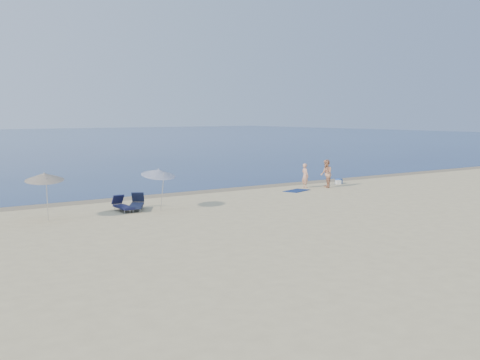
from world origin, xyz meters
name	(u,v)px	position (x,y,z in m)	size (l,w,h in m)	color
wet_sand_strip	(228,189)	(0.00, 19.40, 0.00)	(240.00, 1.60, 0.00)	#847254
person_left	(305,176)	(4.57, 17.26, 0.79)	(0.57, 0.38, 1.57)	tan
person_right	(326,174)	(5.72, 16.52, 0.91)	(0.88, 0.69, 1.81)	tan
beach_towel	(297,191)	(3.09, 16.37, 0.01)	(1.75, 0.97, 0.03)	navy
white_bag	(338,182)	(7.67, 17.38, 0.14)	(0.33, 0.28, 0.28)	silver
blue_cooler	(339,181)	(7.92, 17.60, 0.17)	(0.49, 0.35, 0.35)	#1D469E
umbrella_near	(158,172)	(-7.36, 14.59, 1.88)	(1.70, 1.73, 2.22)	silver
umbrella_far	(44,177)	(-12.83, 14.94, 1.97)	(2.23, 2.25, 2.29)	silver
lounger_left	(123,206)	(-8.93, 15.39, 0.27)	(0.62, 1.72, 0.75)	#141739
lounger_right	(137,204)	(-8.21, 15.33, 0.30)	(1.48, 1.89, 0.82)	black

